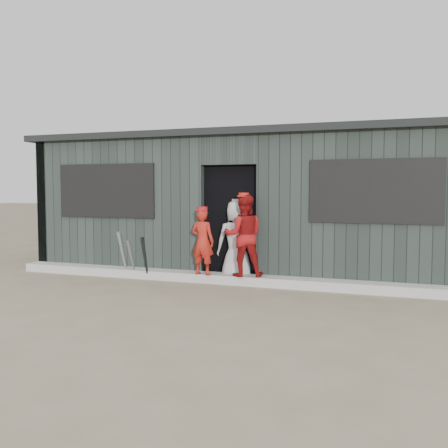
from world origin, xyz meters
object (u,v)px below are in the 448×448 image
at_px(bat_mid, 132,259).
at_px(bat_right, 145,259).
at_px(bat_left, 123,254).
at_px(player_red_right, 244,235).
at_px(player_grey_back, 237,241).
at_px(player_red_left, 203,242).
at_px(dugout, 253,204).

height_order(bat_mid, bat_right, bat_right).
height_order(bat_left, player_red_right, player_red_right).
height_order(player_red_right, player_grey_back, player_red_right).
bearing_deg(player_grey_back, bat_right, -4.40).
bearing_deg(player_red_left, bat_left, 3.28).
xyz_separation_m(bat_mid, player_grey_back, (1.83, 0.38, 0.35)).
height_order(bat_right, player_grey_back, player_grey_back).
xyz_separation_m(player_red_left, player_grey_back, (0.47, 0.40, -0.01)).
bearing_deg(bat_right, bat_left, 164.36).
bearing_deg(player_red_left, player_grey_back, -133.10).
relative_size(bat_left, player_red_left, 0.77).
relative_size(bat_left, player_red_right, 0.63).
distance_m(player_red_right, player_grey_back, 0.40).
distance_m(player_red_right, dugout, 1.85).
distance_m(bat_left, bat_mid, 0.23).
bearing_deg(player_red_left, bat_right, 9.99).
height_order(bat_right, dugout, dugout).
xyz_separation_m(player_grey_back, dugout, (-0.14, 1.45, 0.59)).
height_order(player_grey_back, dugout, dugout).
xyz_separation_m(bat_left, bat_mid, (0.21, -0.06, -0.07)).
bearing_deg(player_red_left, bat_mid, 5.20).
distance_m(bat_mid, dugout, 2.67).
distance_m(player_grey_back, dugout, 1.57).
relative_size(bat_left, bat_mid, 1.21).
relative_size(player_grey_back, dugout, 0.17).
height_order(bat_right, player_red_left, player_red_left).
xyz_separation_m(bat_right, dugout, (1.37, 1.93, 0.91)).
bearing_deg(bat_mid, bat_left, 165.17).
height_order(player_red_left, player_red_right, player_red_right).
xyz_separation_m(bat_left, player_grey_back, (2.05, 0.32, 0.28)).
distance_m(player_red_left, player_red_right, 0.71).
xyz_separation_m(bat_right, player_red_right, (1.74, 0.17, 0.44)).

